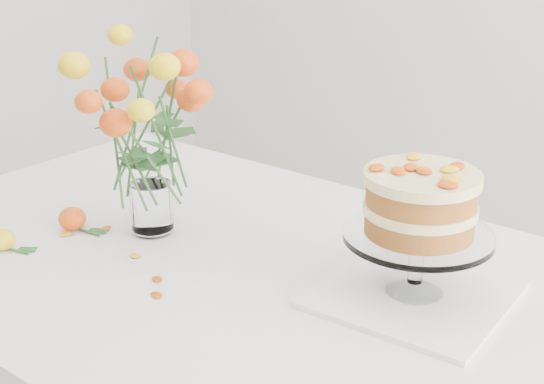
# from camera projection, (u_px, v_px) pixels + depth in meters

# --- Properties ---
(table) EXTENTS (1.43, 0.93, 0.76)m
(table) POSITION_uv_depth(u_px,v_px,m) (220.00, 294.00, 1.45)
(table) COLOR #A67E60
(table) RESTS_ON ground
(napkin) EXTENTS (0.32, 0.32, 0.01)m
(napkin) POSITION_uv_depth(u_px,v_px,m) (414.00, 293.00, 1.27)
(napkin) COLOR white
(napkin) RESTS_ON table
(cake_stand) EXTENTS (0.25, 0.25, 0.22)m
(cake_stand) POSITION_uv_depth(u_px,v_px,m) (420.00, 209.00, 1.22)
(cake_stand) COLOR white
(cake_stand) RESTS_ON napkin
(rose_vase) EXTENTS (0.32, 0.32, 0.42)m
(rose_vase) POSITION_uv_depth(u_px,v_px,m) (146.00, 113.00, 1.43)
(rose_vase) COLOR white
(rose_vase) RESTS_ON table
(loose_rose_near) EXTENTS (0.09, 0.05, 0.04)m
(loose_rose_near) POSITION_uv_depth(u_px,v_px,m) (2.00, 240.00, 1.43)
(loose_rose_near) COLOR yellow
(loose_rose_near) RESTS_ON table
(loose_rose_far) EXTENTS (0.10, 0.06, 0.05)m
(loose_rose_far) POSITION_uv_depth(u_px,v_px,m) (73.00, 219.00, 1.52)
(loose_rose_far) COLOR red
(loose_rose_far) RESTS_ON table
(stray_petal_a) EXTENTS (0.03, 0.02, 0.00)m
(stray_petal_a) POSITION_uv_depth(u_px,v_px,m) (135.00, 256.00, 1.41)
(stray_petal_a) COLOR yellow
(stray_petal_a) RESTS_ON table
(stray_petal_b) EXTENTS (0.03, 0.02, 0.00)m
(stray_petal_b) POSITION_uv_depth(u_px,v_px,m) (157.00, 279.00, 1.32)
(stray_petal_b) COLOR yellow
(stray_petal_b) RESTS_ON table
(stray_petal_c) EXTENTS (0.03, 0.02, 0.00)m
(stray_petal_c) POSITION_uv_depth(u_px,v_px,m) (156.00, 295.00, 1.27)
(stray_petal_c) COLOR yellow
(stray_petal_c) RESTS_ON table
(stray_petal_d) EXTENTS (0.03, 0.02, 0.00)m
(stray_petal_d) POSITION_uv_depth(u_px,v_px,m) (107.00, 228.00, 1.53)
(stray_petal_d) COLOR yellow
(stray_petal_d) RESTS_ON table
(stray_petal_e) EXTENTS (0.03, 0.02, 0.00)m
(stray_petal_e) POSITION_uv_depth(u_px,v_px,m) (66.00, 235.00, 1.50)
(stray_petal_e) COLOR yellow
(stray_petal_e) RESTS_ON table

